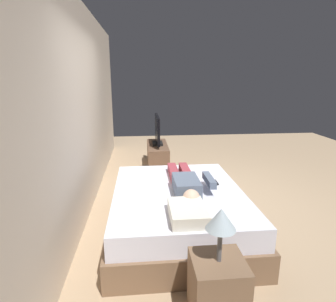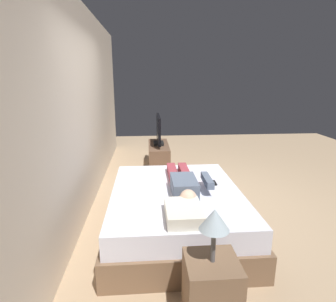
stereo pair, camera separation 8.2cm
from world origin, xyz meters
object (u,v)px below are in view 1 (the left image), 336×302
(bed, at_px, (178,211))
(tv_stand, at_px, (158,156))
(pillow, at_px, (188,213))
(person, at_px, (186,182))
(lamp, at_px, (221,220))
(tv, at_px, (157,131))
(remote, at_px, (216,182))
(nightstand, at_px, (217,290))

(bed, relative_size, tv_stand, 1.83)
(bed, height_order, tv_stand, bed)
(pillow, bearing_deg, person, -7.51)
(tv_stand, height_order, lamp, lamp)
(person, distance_m, tv, 2.48)
(remote, distance_m, tv, 2.40)
(tv_stand, bearing_deg, person, -175.60)
(bed, distance_m, tv_stand, 2.49)
(tv_stand, xyz_separation_m, lamp, (-3.80, -0.23, 0.60))
(pillow, bearing_deg, nightstand, -167.94)
(bed, height_order, nightstand, bed)
(nightstand, bearing_deg, pillow, 12.06)
(pillow, distance_m, person, 0.72)
(bed, xyz_separation_m, person, (0.03, -0.09, 0.36))
(nightstand, distance_m, lamp, 0.59)
(person, bearing_deg, lamp, -178.37)
(pillow, height_order, person, person)
(bed, distance_m, pillow, 0.77)
(tv, bearing_deg, nightstand, -176.57)
(lamp, bearing_deg, pillow, 12.06)
(tv_stand, height_order, nightstand, nightstand)
(person, xyz_separation_m, remote, (0.15, -0.40, -0.07))
(tv, bearing_deg, bed, -177.82)
(pillow, height_order, tv_stand, pillow)
(person, bearing_deg, remote, -69.53)
(person, height_order, tv, tv)
(remote, bearing_deg, nightstand, 166.15)
(tv_stand, height_order, tv, tv)
(bed, bearing_deg, remote, -70.17)
(bed, relative_size, pillow, 4.20)
(lamp, bearing_deg, tv_stand, 3.43)
(tv, bearing_deg, person, -175.60)
(tv, bearing_deg, tv_stand, 0.00)
(bed, bearing_deg, person, -73.01)
(bed, bearing_deg, pillow, 180.00)
(bed, bearing_deg, tv_stand, 2.18)
(pillow, xyz_separation_m, remote, (0.87, -0.50, -0.05))
(tv, distance_m, lamp, 3.81)
(remote, xyz_separation_m, nightstand, (-1.49, 0.37, -0.29))
(tv_stand, relative_size, tv, 1.25)
(pillow, bearing_deg, lamp, -167.94)
(bed, bearing_deg, tv, 2.18)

